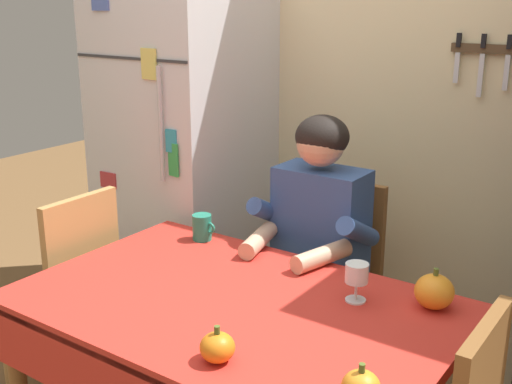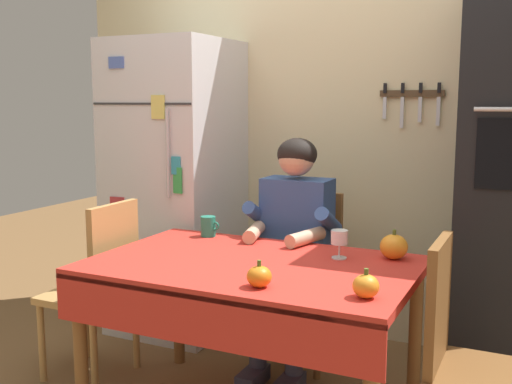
{
  "view_description": "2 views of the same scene",
  "coord_description": "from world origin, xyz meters",
  "px_view_note": "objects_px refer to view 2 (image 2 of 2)",
  "views": [
    {
      "loc": [
        1.13,
        -1.4,
        1.68
      ],
      "look_at": [
        -0.04,
        0.28,
        1.05
      ],
      "focal_mm": 45.11,
      "sensor_mm": 36.0,
      "label": 1
    },
    {
      "loc": [
        1.13,
        -2.23,
        1.44
      ],
      "look_at": [
        -0.0,
        0.14,
        1.04
      ],
      "focal_mm": 42.78,
      "sensor_mm": 36.0,
      "label": 2
    }
  ],
  "objects_px": {
    "chair_left_side": "(100,283)",
    "pumpkin_small": "(366,286)",
    "pumpkin_medium": "(394,247)",
    "dining_table": "(250,282)",
    "wine_glass": "(339,239)",
    "pumpkin_large": "(259,276)",
    "refrigerator": "(176,187)",
    "chair_right_side": "(464,353)",
    "chair_behind_person": "(305,268)",
    "coffee_mug": "(208,226)",
    "seated_person": "(292,235)"
  },
  "relations": [
    {
      "from": "chair_behind_person",
      "to": "coffee_mug",
      "type": "xyz_separation_m",
      "value": [
        -0.38,
        -0.41,
        0.28
      ]
    },
    {
      "from": "pumpkin_large",
      "to": "refrigerator",
      "type": "bearing_deg",
      "value": 133.93
    },
    {
      "from": "chair_left_side",
      "to": "wine_glass",
      "type": "height_order",
      "value": "chair_left_side"
    },
    {
      "from": "chair_right_side",
      "to": "pumpkin_large",
      "type": "bearing_deg",
      "value": -160.37
    },
    {
      "from": "chair_right_side",
      "to": "coffee_mug",
      "type": "relative_size",
      "value": 8.88
    },
    {
      "from": "chair_right_side",
      "to": "chair_left_side",
      "type": "xyz_separation_m",
      "value": [
        -1.8,
        0.12,
        0.0
      ]
    },
    {
      "from": "chair_right_side",
      "to": "pumpkin_small",
      "type": "bearing_deg",
      "value": -147.14
    },
    {
      "from": "pumpkin_medium",
      "to": "pumpkin_small",
      "type": "relative_size",
      "value": 1.23
    },
    {
      "from": "pumpkin_small",
      "to": "dining_table",
      "type": "bearing_deg",
      "value": 157.31
    },
    {
      "from": "chair_right_side",
      "to": "refrigerator",
      "type": "bearing_deg",
      "value": 153.67
    },
    {
      "from": "chair_left_side",
      "to": "pumpkin_small",
      "type": "bearing_deg",
      "value": -12.35
    },
    {
      "from": "pumpkin_medium",
      "to": "pumpkin_small",
      "type": "height_order",
      "value": "pumpkin_medium"
    },
    {
      "from": "refrigerator",
      "to": "chair_right_side",
      "type": "bearing_deg",
      "value": -26.33
    },
    {
      "from": "chair_behind_person",
      "to": "pumpkin_large",
      "type": "xyz_separation_m",
      "value": [
        0.23,
        -1.08,
        0.27
      ]
    },
    {
      "from": "chair_right_side",
      "to": "pumpkin_large",
      "type": "xyz_separation_m",
      "value": [
        -0.72,
        -0.26,
        0.27
      ]
    },
    {
      "from": "dining_table",
      "to": "pumpkin_large",
      "type": "xyz_separation_m",
      "value": [
        0.18,
        -0.29,
        0.13
      ]
    },
    {
      "from": "seated_person",
      "to": "chair_left_side",
      "type": "height_order",
      "value": "seated_person"
    },
    {
      "from": "dining_table",
      "to": "chair_behind_person",
      "type": "bearing_deg",
      "value": 93.5
    },
    {
      "from": "wine_glass",
      "to": "chair_right_side",
      "type": "bearing_deg",
      "value": -25.64
    },
    {
      "from": "pumpkin_small",
      "to": "coffee_mug",
      "type": "bearing_deg",
      "value": 148.1
    },
    {
      "from": "wine_glass",
      "to": "pumpkin_large",
      "type": "bearing_deg",
      "value": -104.96
    },
    {
      "from": "refrigerator",
      "to": "chair_behind_person",
      "type": "bearing_deg",
      "value": -5.73
    },
    {
      "from": "chair_behind_person",
      "to": "chair_right_side",
      "type": "distance_m",
      "value": 1.26
    },
    {
      "from": "chair_behind_person",
      "to": "seated_person",
      "type": "xyz_separation_m",
      "value": [
        0.0,
        -0.19,
        0.23
      ]
    },
    {
      "from": "dining_table",
      "to": "chair_behind_person",
      "type": "relative_size",
      "value": 1.51
    },
    {
      "from": "chair_behind_person",
      "to": "coffee_mug",
      "type": "distance_m",
      "value": 0.62
    },
    {
      "from": "chair_left_side",
      "to": "seated_person",
      "type": "bearing_deg",
      "value": 31.47
    },
    {
      "from": "chair_behind_person",
      "to": "chair_left_side",
      "type": "relative_size",
      "value": 1.0
    },
    {
      "from": "refrigerator",
      "to": "coffee_mug",
      "type": "relative_size",
      "value": 17.19
    },
    {
      "from": "pumpkin_small",
      "to": "refrigerator",
      "type": "bearing_deg",
      "value": 143.64
    },
    {
      "from": "refrigerator",
      "to": "wine_glass",
      "type": "relative_size",
      "value": 13.95
    },
    {
      "from": "wine_glass",
      "to": "pumpkin_large",
      "type": "xyz_separation_m",
      "value": [
        -0.14,
        -0.53,
        -0.05
      ]
    },
    {
      "from": "chair_behind_person",
      "to": "pumpkin_small",
      "type": "bearing_deg",
      "value": -58.8
    },
    {
      "from": "pumpkin_medium",
      "to": "pumpkin_small",
      "type": "distance_m",
      "value": 0.58
    },
    {
      "from": "chair_left_side",
      "to": "pumpkin_medium",
      "type": "xyz_separation_m",
      "value": [
        1.44,
        0.26,
        0.28
      ]
    },
    {
      "from": "wine_glass",
      "to": "pumpkin_large",
      "type": "distance_m",
      "value": 0.56
    },
    {
      "from": "dining_table",
      "to": "coffee_mug",
      "type": "relative_size",
      "value": 13.37
    },
    {
      "from": "seated_person",
      "to": "chair_right_side",
      "type": "height_order",
      "value": "seated_person"
    },
    {
      "from": "seated_person",
      "to": "dining_table",
      "type": "bearing_deg",
      "value": -85.4
    },
    {
      "from": "pumpkin_small",
      "to": "chair_left_side",
      "type": "bearing_deg",
      "value": 167.65
    },
    {
      "from": "pumpkin_large",
      "to": "pumpkin_medium",
      "type": "height_order",
      "value": "pumpkin_medium"
    },
    {
      "from": "seated_person",
      "to": "chair_right_side",
      "type": "distance_m",
      "value": 1.17
    },
    {
      "from": "pumpkin_small",
      "to": "pumpkin_large",
      "type": "bearing_deg",
      "value": -173.06
    },
    {
      "from": "pumpkin_medium",
      "to": "pumpkin_small",
      "type": "xyz_separation_m",
      "value": [
        0.03,
        -0.58,
        -0.01
      ]
    },
    {
      "from": "chair_left_side",
      "to": "pumpkin_large",
      "type": "distance_m",
      "value": 1.17
    },
    {
      "from": "seated_person",
      "to": "pumpkin_medium",
      "type": "distance_m",
      "value": 0.65
    },
    {
      "from": "dining_table",
      "to": "chair_behind_person",
      "type": "xyz_separation_m",
      "value": [
        -0.05,
        0.79,
        -0.14
      ]
    },
    {
      "from": "pumpkin_medium",
      "to": "dining_table",
      "type": "bearing_deg",
      "value": -147.91
    },
    {
      "from": "seated_person",
      "to": "chair_left_side",
      "type": "relative_size",
      "value": 1.34
    },
    {
      "from": "pumpkin_large",
      "to": "pumpkin_small",
      "type": "xyz_separation_m",
      "value": [
        0.4,
        0.05,
        0.0
      ]
    }
  ]
}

